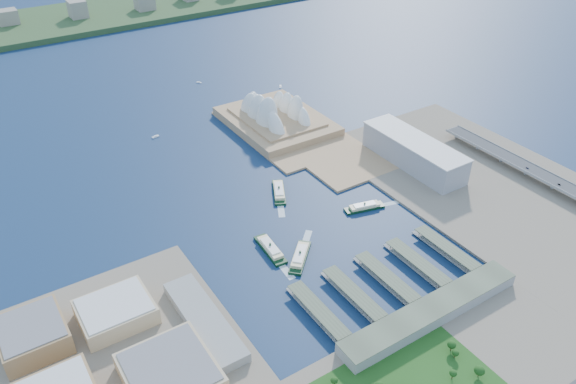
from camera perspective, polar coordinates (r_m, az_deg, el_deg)
ground at (r=614.84m, az=4.33°, el=-5.62°), size 3000.00×3000.00×0.00m
south_land at (r=513.83m, az=19.10°, el=-17.75°), size 720.00×180.00×3.00m
east_land at (r=736.09m, az=21.93°, el=-0.78°), size 240.00×500.00×3.00m
peninsula at (r=845.02m, az=-0.31°, el=6.41°), size 135.00×220.00×3.00m
far_shore at (r=1437.45m, az=-20.59°, el=16.19°), size 2200.00×260.00×12.00m
opera_house at (r=845.66m, az=-1.20°, el=8.73°), size 134.00×180.00×58.00m
toaster_building at (r=763.10m, az=12.64°, el=3.96°), size 45.00×155.00×35.00m
expressway at (r=773.13m, az=25.33°, el=0.70°), size 26.00×340.00×11.85m
ferry_wharves at (r=576.64m, az=9.96°, el=-8.68°), size 184.00×90.00×9.30m
terminal_building at (r=545.50m, az=14.31°, el=-11.74°), size 200.00×28.00×12.00m
far_skyline at (r=1409.98m, az=-20.65°, el=17.30°), size 1900.00×140.00×55.00m
ferry_a at (r=605.27m, az=-1.82°, el=-5.63°), size 18.27×55.70×10.35m
ferry_b at (r=695.10m, az=-0.93°, el=0.20°), size 37.78×54.61×10.30m
ferry_c at (r=595.25m, az=1.23°, el=-6.41°), size 48.65×47.80×10.28m
ferry_d at (r=674.03m, az=7.78°, el=-1.39°), size 50.54×23.79×9.26m
boat_b at (r=846.87m, az=-13.31°, el=5.51°), size 11.17×5.63×2.88m
boat_c at (r=991.66m, az=-0.78°, el=10.68°), size 9.50×11.74×2.66m
boat_e at (r=1020.88m, az=-9.03°, el=10.95°), size 7.90×9.67×2.36m
car_b at (r=762.99m, az=25.84°, el=0.69°), size 1.25×3.60×1.18m
car_c at (r=782.56m, az=23.16°, el=2.26°), size 1.75×4.31×1.25m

